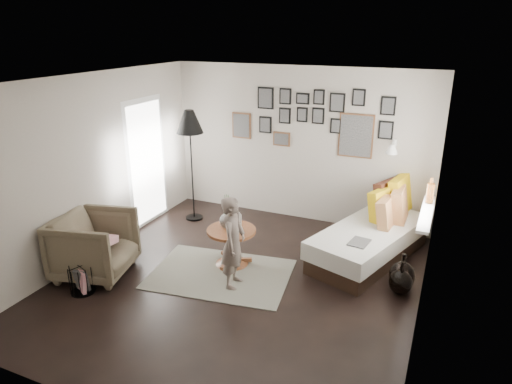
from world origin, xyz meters
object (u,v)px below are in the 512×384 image
at_px(magazine_basket, 82,280).
at_px(demijohn_large, 402,276).
at_px(floor_lamp, 190,126).
at_px(vase, 227,218).
at_px(armchair, 94,245).
at_px(pedestal_table, 232,248).
at_px(child, 233,243).
at_px(daybed, 371,235).
at_px(demijohn_small, 401,282).

distance_m(magazine_basket, demijohn_large, 4.06).
bearing_deg(floor_lamp, vase, -43.21).
bearing_deg(armchair, vase, -70.44).
distance_m(pedestal_table, child, 0.67).
xyz_separation_m(floor_lamp, magazine_basket, (-0.07, -2.61, -1.47)).
bearing_deg(daybed, child, -114.50).
relative_size(demijohn_small, child, 0.37).
distance_m(floor_lamp, demijohn_small, 4.04).
height_order(demijohn_large, child, child).
height_order(armchair, floor_lamp, floor_lamp).
bearing_deg(armchair, daybed, -72.56).
relative_size(armchair, demijohn_large, 1.91).
relative_size(vase, demijohn_large, 0.99).
xyz_separation_m(vase, child, (0.35, -0.51, -0.08)).
xyz_separation_m(vase, armchair, (-1.48, -0.99, -0.26)).
bearing_deg(magazine_basket, pedestal_table, 44.97).
bearing_deg(armchair, demijohn_large, -86.09).
bearing_deg(daybed, demijohn_large, -36.51).
xyz_separation_m(daybed, child, (-1.46, -1.55, 0.28)).
height_order(magazine_basket, demijohn_large, demijohn_large).
distance_m(vase, armchair, 1.80).
relative_size(pedestal_table, armchair, 0.72).
height_order(pedestal_table, daybed, daybed).
bearing_deg(armchair, child, -89.55).
height_order(armchair, demijohn_large, armchair).
bearing_deg(child, vase, 27.31).
distance_m(vase, daybed, 2.13).
bearing_deg(demijohn_large, demijohn_small, -90.00).
height_order(magazine_basket, child, child).
height_order(vase, demijohn_large, vase).
bearing_deg(daybed, vase, -131.34).
bearing_deg(daybed, magazine_basket, -123.05).
bearing_deg(floor_lamp, pedestal_table, -41.93).
xyz_separation_m(daybed, magazine_basket, (-3.15, -2.47, -0.15)).
height_order(daybed, floor_lamp, floor_lamp).
distance_m(daybed, armchair, 3.88).
bearing_deg(demijohn_large, magazine_basket, -155.31).
distance_m(daybed, floor_lamp, 3.35).
bearing_deg(pedestal_table, magazine_basket, -135.03).
distance_m(floor_lamp, magazine_basket, 3.00).
bearing_deg(child, demijohn_large, -76.23).
xyz_separation_m(vase, daybed, (1.82, 1.04, -0.36)).
xyz_separation_m(magazine_basket, demijohn_small, (3.69, 1.58, -0.01)).
bearing_deg(child, daybed, -50.71).
relative_size(daybed, floor_lamp, 1.19).
relative_size(pedestal_table, floor_lamp, 0.36).
bearing_deg(demijohn_large, pedestal_table, -172.84).
relative_size(vase, floor_lamp, 0.26).
height_order(daybed, magazine_basket, daybed).
relative_size(floor_lamp, demijohn_large, 3.86).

